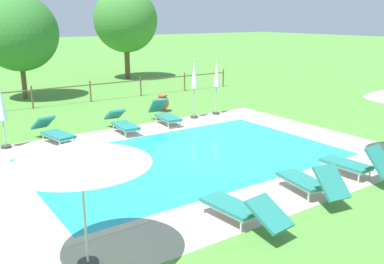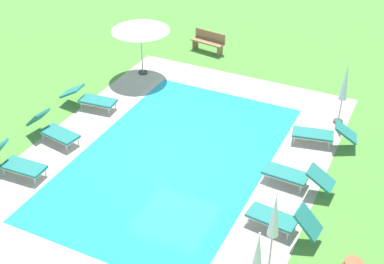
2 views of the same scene
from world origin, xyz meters
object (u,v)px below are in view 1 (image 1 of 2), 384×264
at_px(sun_lounger_south_near_corner, 165,114).
at_px(sun_lounger_north_end, 241,208).
at_px(sun_lounger_south_mid, 122,123).
at_px(terracotta_urn_near_fence, 163,103).
at_px(patio_umbrella_open_foreground, 80,153).
at_px(sun_lounger_north_mid, 355,164).
at_px(patio_umbrella_closed_row_west, 216,78).
at_px(sun_lounger_north_near_steps, 54,131).
at_px(tree_far_west, 19,33).
at_px(patio_umbrella_closed_row_mid_west, 1,104).
at_px(tree_west_mid, 126,20).
at_px(sun_lounger_north_far, 310,181).
at_px(patio_umbrella_closed_row_mid_east, 194,79).

bearing_deg(sun_lounger_south_near_corner, sun_lounger_north_end, -110.89).
height_order(sun_lounger_north_end, sun_lounger_south_mid, sun_lounger_south_mid).
bearing_deg(terracotta_urn_near_fence, patio_umbrella_open_foreground, -126.77).
height_order(sun_lounger_north_mid, patio_umbrella_closed_row_west, patio_umbrella_closed_row_west).
relative_size(sun_lounger_north_near_steps, patio_umbrella_closed_row_west, 0.88).
distance_m(patio_umbrella_closed_row_west, tree_far_west, 10.42).
bearing_deg(sun_lounger_north_end, patio_umbrella_closed_row_west, 55.08).
distance_m(sun_lounger_south_near_corner, terracotta_urn_near_fence, 2.23).
height_order(sun_lounger_south_mid, patio_umbrella_closed_row_mid_west, patio_umbrella_closed_row_mid_west).
distance_m(sun_lounger_north_end, tree_far_west, 16.94).
xyz_separation_m(sun_lounger_south_mid, patio_umbrella_open_foreground, (-4.25, -7.53, 1.66)).
bearing_deg(patio_umbrella_closed_row_mid_west, patio_umbrella_open_foreground, -92.23).
relative_size(sun_lounger_north_end, tree_west_mid, 0.35).
relative_size(sun_lounger_north_mid, terracotta_urn_near_fence, 2.50).
height_order(patio_umbrella_closed_row_west, terracotta_urn_near_fence, patio_umbrella_closed_row_west).
distance_m(patio_umbrella_open_foreground, patio_umbrella_closed_row_mid_west, 7.94).
relative_size(sun_lounger_north_near_steps, sun_lounger_north_far, 1.04).
bearing_deg(sun_lounger_north_end, patio_umbrella_open_foreground, 173.80).
height_order(sun_lounger_south_near_corner, patio_umbrella_closed_row_mid_east, patio_umbrella_closed_row_mid_east).
height_order(patio_umbrella_open_foreground, terracotta_urn_near_fence, patio_umbrella_open_foreground).
bearing_deg(sun_lounger_north_far, tree_west_mid, 75.34).
distance_m(patio_umbrella_closed_row_west, terracotta_urn_near_fence, 2.67).
distance_m(patio_umbrella_open_foreground, tree_west_mid, 22.80).
xyz_separation_m(sun_lounger_north_mid, sun_lounger_north_far, (-1.92, -0.14, -0.01)).
bearing_deg(sun_lounger_south_near_corner, patio_umbrella_closed_row_mid_east, 6.09).
bearing_deg(tree_west_mid, patio_umbrella_open_foreground, -117.96).
height_order(sun_lounger_north_mid, sun_lounger_south_mid, sun_lounger_north_mid).
xyz_separation_m(sun_lounger_north_mid, patio_umbrella_closed_row_mid_west, (-6.96, 7.98, 1.04)).
xyz_separation_m(sun_lounger_north_mid, terracotta_urn_near_fence, (-0.02, 9.77, 0.02)).
distance_m(patio_umbrella_closed_row_mid_west, patio_umbrella_closed_row_mid_east, 7.41).
relative_size(sun_lounger_north_far, sun_lounger_south_mid, 0.97).
bearing_deg(patio_umbrella_closed_row_mid_east, patio_umbrella_closed_row_mid_west, 179.95).
height_order(patio_umbrella_open_foreground, tree_far_west, tree_far_west).
bearing_deg(patio_umbrella_open_foreground, sun_lounger_south_mid, 60.54).
bearing_deg(tree_west_mid, terracotta_urn_near_fence, -108.17).
xyz_separation_m(sun_lounger_north_near_steps, sun_lounger_south_mid, (2.45, -0.16, -0.01)).
xyz_separation_m(tree_far_west, tree_west_mid, (7.67, 3.73, 0.57)).
bearing_deg(sun_lounger_north_near_steps, patio_umbrella_closed_row_mid_west, 171.67).
bearing_deg(tree_west_mid, sun_lounger_south_near_corner, -109.89).
bearing_deg(terracotta_urn_near_fence, sun_lounger_south_near_corner, -118.33).
bearing_deg(sun_lounger_north_end, tree_far_west, 90.42).
relative_size(patio_umbrella_closed_row_mid_east, tree_west_mid, 0.41).
bearing_deg(tree_far_west, sun_lounger_north_mid, -75.37).
bearing_deg(patio_umbrella_closed_row_west, sun_lounger_north_near_steps, -177.98).
bearing_deg(sun_lounger_north_mid, tree_west_mid, 80.47).
height_order(sun_lounger_north_near_steps, tree_west_mid, tree_west_mid).
bearing_deg(tree_west_mid, sun_lounger_north_end, -110.28).
bearing_deg(sun_lounger_north_mid, patio_umbrella_open_foreground, 179.44).
relative_size(sun_lounger_north_end, patio_umbrella_open_foreground, 0.93).
distance_m(sun_lounger_north_mid, patio_umbrella_closed_row_mid_east, 8.09).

